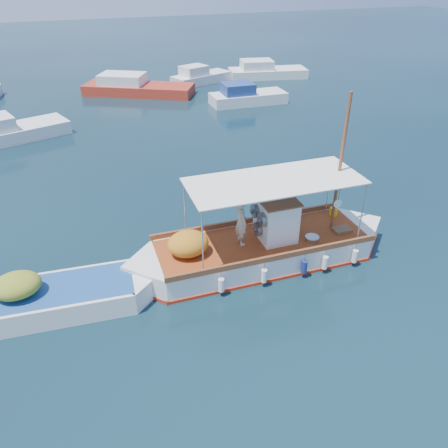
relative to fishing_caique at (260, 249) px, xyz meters
name	(u,v)px	position (x,y,z in m)	size (l,w,h in m)	color
ground	(248,251)	(-0.15, 0.75, -0.54)	(160.00, 160.00, 0.00)	black
fishing_caique	(260,249)	(0.00, 0.00, 0.00)	(10.13, 3.05, 6.18)	white
dinghy	(50,300)	(-7.30, -0.07, -0.18)	(7.04, 2.42, 1.72)	white
bg_boat_nw	(5,134)	(-9.42, 16.78, -0.05)	(7.39, 4.51, 1.80)	silver
bg_boat_n	(136,88)	(0.10, 24.95, -0.05)	(9.12, 6.77, 1.80)	#A92D1C
bg_boat_ne	(246,97)	(7.56, 19.20, -0.05)	(5.88, 2.41, 1.80)	silver
bg_boat_e	(265,72)	(12.66, 26.59, -0.05)	(7.54, 3.97, 1.80)	silver
bg_boat_far_n	(200,78)	(6.20, 26.59, -0.05)	(5.85, 3.80, 1.80)	silver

